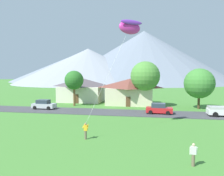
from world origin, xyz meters
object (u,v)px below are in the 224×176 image
Objects in this scene: tree_right_of_center at (74,80)px; kite_flyer_with_kite at (129,29)px; house_leftmost at (130,91)px; watcher_person at (193,154)px; tree_left_of_center at (199,83)px; tree_center at (145,76)px; parked_car_silver_west_end at (44,105)px; house_left_center at (82,89)px; parked_car_red_mid_east at (159,109)px.

kite_flyer_with_kite reaches higher than tree_right_of_center.
house_leftmost is 31.33m from watcher_person.
tree_right_of_center is (-10.96, -4.30, 2.35)m from house_leftmost.
tree_left_of_center is 10.03m from tree_center.
watcher_person is (22.55, -20.86, 0.01)m from parked_car_silver_west_end.
kite_flyer_with_kite is at bearing -60.31° from house_left_center.
house_left_center is at bearing 165.17° from tree_left_of_center.
tree_left_of_center is at bearing 41.74° from parked_car_red_mid_east.
tree_center is 14.28m from tree_right_of_center.
parked_car_silver_west_end is at bearing -161.67° from tree_center.
house_left_center is 2.46× the size of parked_car_red_mid_east.
watcher_person is at bearing -42.76° from parked_car_silver_west_end.
house_left_center reaches higher than watcher_person.
house_leftmost is at bearing 119.05° from parked_car_red_mid_east.
house_left_center is (-11.65, 2.81, 0.01)m from house_leftmost.
tree_right_of_center is 32.25m from watcher_person.
house_left_center is 6.26× the size of watcher_person.
parked_car_silver_west_end is 0.99× the size of parked_car_red_mid_east.
house_left_center is 38.37m from watcher_person.
kite_flyer_with_kite reaches higher than house_leftmost.
tree_right_of_center is at bearing -176.49° from tree_center.
house_leftmost is 1.36× the size of tree_left_of_center.
parked_car_red_mid_east is at bearing -20.02° from tree_right_of_center.
tree_right_of_center reaches higher than house_left_center.
house_leftmost reaches higher than parked_car_silver_west_end.
tree_left_of_center is at bearing -1.96° from tree_center.
house_left_center is at bearing 119.69° from kite_flyer_with_kite.
tree_center reaches higher than tree_left_of_center.
parked_car_silver_west_end is at bearing 145.67° from kite_flyer_with_kite.
tree_right_of_center is at bearing 127.64° from kite_flyer_with_kite.
tree_right_of_center is (-24.16, -0.53, 0.44)m from tree_left_of_center.
tree_center reaches higher than parked_car_red_mid_east.
tree_right_of_center is 7.83m from parked_car_silver_west_end.
house_leftmost is 1.43× the size of tree_right_of_center.
tree_center reaches higher than house_left_center.
parked_car_red_mid_east is 0.33× the size of kite_flyer_with_kite.
house_left_center is 7.52m from tree_right_of_center.
house_leftmost is at bearing -13.56° from house_left_center.
tree_left_of_center is 4.50× the size of watcher_person.
parked_car_red_mid_east is at bearing -138.26° from tree_left_of_center.
house_leftmost is at bearing 133.62° from tree_center.
watcher_person is (-5.61, -26.56, -3.86)m from tree_left_of_center.
tree_center reaches higher than house_leftmost.
tree_left_of_center is 0.59× the size of kite_flyer_with_kite.
kite_flyer_with_kite is (-11.29, -17.22, 6.95)m from tree_left_of_center.
house_leftmost is 22.87m from kite_flyer_with_kite.
house_leftmost is 6.10× the size of watcher_person.
house_left_center is 1.47× the size of tree_right_of_center.
house_leftmost reaches higher than parked_car_red_mid_east.
tree_left_of_center is 24.17m from tree_right_of_center.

